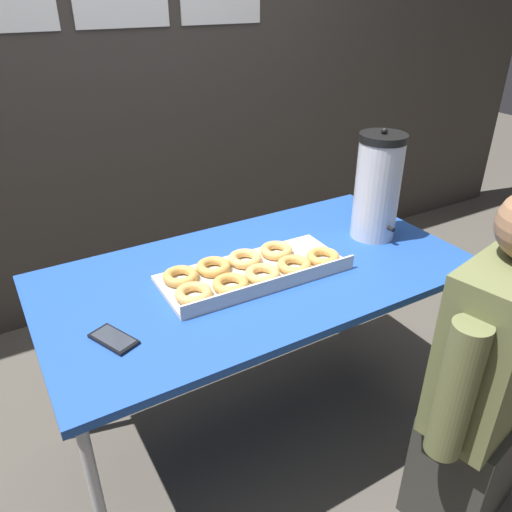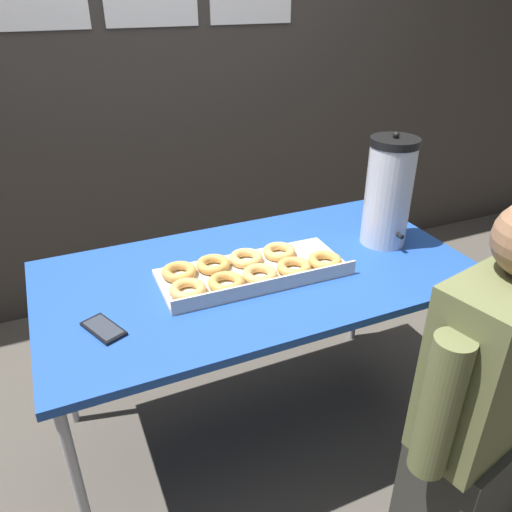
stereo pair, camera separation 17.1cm
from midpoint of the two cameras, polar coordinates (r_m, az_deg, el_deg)
name	(u,v)px [view 1 (the left image)]	position (r m, az deg, el deg)	size (l,w,h in m)	color
ground_plane	(257,426)	(2.23, -2.16, -18.94)	(12.00, 12.00, 0.00)	#4C473F
back_wall	(126,66)	(2.74, -16.54, 20.12)	(6.00, 0.11, 2.58)	#38332D
folding_table	(258,282)	(1.77, -2.58, -3.04)	(1.49, 0.79, 0.77)	#1E479E
donut_box	(251,271)	(1.70, -3.45, -1.76)	(0.66, 0.29, 0.05)	beige
coffee_urn	(377,187)	(1.94, 11.27, 7.70)	(0.18, 0.20, 0.43)	silver
cell_phone	(114,339)	(1.50, -19.19, -9.07)	(0.12, 0.16, 0.01)	black
person_seated	(489,383)	(1.71, 22.48, -13.41)	(0.61, 0.33, 1.20)	#33332D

